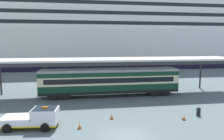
{
  "coord_description": "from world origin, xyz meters",
  "views": [
    {
      "loc": [
        -3.6,
        -15.99,
        7.91
      ],
      "look_at": [
        0.13,
        9.64,
        4.5
      ],
      "focal_mm": 32.75,
      "sensor_mm": 36.0,
      "label": 1
    }
  ],
  "objects": [
    {
      "name": "ground_plane",
      "position": [
        0.0,
        0.0,
        0.0
      ],
      "size": [
        400.0,
        400.0,
        0.0
      ],
      "primitive_type": "plane",
      "color": "#515F63"
    },
    {
      "name": "service_truck",
      "position": [
        -8.08,
        3.25,
        0.99
      ],
      "size": [
        5.37,
        2.63,
        2.02
      ],
      "color": "white",
      "rests_on": "ground"
    },
    {
      "name": "platform_canopy",
      "position": [
        0.44,
        14.19,
        5.36
      ],
      "size": [
        39.62,
        6.12,
        5.61
      ],
      "color": "silver",
      "rests_on": "ground"
    },
    {
      "name": "traffic_cone_mid",
      "position": [
        -3.98,
        2.42,
        0.32
      ],
      "size": [
        0.36,
        0.36,
        0.65
      ],
      "color": "black",
      "rests_on": "ground"
    },
    {
      "name": "traffic_cone_far",
      "position": [
        -0.66,
        4.41,
        0.33
      ],
      "size": [
        0.36,
        0.36,
        0.68
      ],
      "color": "black",
      "rests_on": "ground"
    },
    {
      "name": "traffic_cone_near",
      "position": [
        6.74,
        3.06,
        0.3
      ],
      "size": [
        0.36,
        0.36,
        0.61
      ],
      "color": "black",
      "rests_on": "ground"
    },
    {
      "name": "train_carriage",
      "position": [
        0.44,
        13.76,
        2.3
      ],
      "size": [
        20.41,
        2.81,
        4.11
      ],
      "color": "black",
      "rests_on": "ground"
    },
    {
      "name": "cruise_ship",
      "position": [
        12.9,
        54.74,
        14.38
      ],
      "size": [
        145.76,
        24.04,
        43.11
      ],
      "color": "black",
      "rests_on": "ground"
    },
    {
      "name": "quay_bollard",
      "position": [
        8.91,
        4.0,
        0.52
      ],
      "size": [
        0.48,
        0.48,
        0.96
      ],
      "color": "black",
      "rests_on": "ground"
    }
  ]
}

